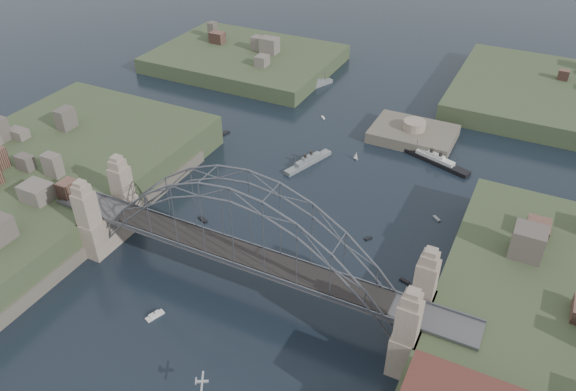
# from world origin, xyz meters

# --- Properties ---
(ground) EXTENTS (500.00, 500.00, 0.00)m
(ground) POSITION_xyz_m (0.00, 0.00, 0.00)
(ground) COLOR black
(ground) RESTS_ON ground
(bridge) EXTENTS (84.00, 13.80, 24.60)m
(bridge) POSITION_xyz_m (0.00, 0.00, 12.32)
(bridge) COLOR #515053
(bridge) RESTS_ON ground
(shore_west) EXTENTS (50.50, 90.00, 12.00)m
(shore_west) POSITION_xyz_m (-57.32, 0.00, 1.97)
(shore_west) COLOR #39492B
(shore_west) RESTS_ON ground
(headland_nw) EXTENTS (60.00, 45.00, 9.00)m
(headland_nw) POSITION_xyz_m (-55.00, 95.00, 0.50)
(headland_nw) COLOR #39492B
(headland_nw) RESTS_ON ground
(headland_ne) EXTENTS (70.00, 55.00, 9.50)m
(headland_ne) POSITION_xyz_m (50.00, 110.00, 0.75)
(headland_ne) COLOR #39492B
(headland_ne) RESTS_ON ground
(fort_island) EXTENTS (22.00, 16.00, 9.40)m
(fort_island) POSITION_xyz_m (12.00, 70.00, -0.34)
(fort_island) COLOR #5B5447
(fort_island) RESTS_ON ground
(naval_cruiser_near) EXTENTS (6.86, 15.14, 4.59)m
(naval_cruiser_near) POSITION_xyz_m (-7.98, 45.42, 0.71)
(naval_cruiser_near) COLOR gray
(naval_cruiser_near) RESTS_ON ground
(naval_cruiser_far) EXTENTS (7.64, 14.44, 5.00)m
(naval_cruiser_far) POSITION_xyz_m (-25.86, 88.69, 0.78)
(naval_cruiser_far) COLOR gray
(naval_cruiser_far) RESTS_ON ground
(ocean_liner) EXTENTS (18.97, 8.69, 4.70)m
(ocean_liner) POSITION_xyz_m (20.48, 60.49, 0.73)
(ocean_liner) COLOR black
(ocean_liner) RESTS_ON ground
(aeroplane) EXTENTS (2.16, 3.31, 0.53)m
(aeroplane) POSITION_xyz_m (6.56, -23.88, 4.91)
(aeroplane) COLOR silver
(small_boat_a) EXTENTS (2.74, 1.83, 0.45)m
(small_boat_a) POSITION_xyz_m (-18.83, 14.03, 0.15)
(small_boat_a) COLOR white
(small_boat_a) RESTS_ON ground
(small_boat_b) EXTENTS (1.42, 1.74, 0.45)m
(small_boat_b) POSITION_xyz_m (15.81, 24.03, 0.15)
(small_boat_b) COLOR white
(small_boat_b) RESTS_ON ground
(small_boat_c) EXTENTS (2.23, 3.56, 1.43)m
(small_boat_c) POSITION_xyz_m (-10.78, -13.32, 0.28)
(small_boat_c) COLOR white
(small_boat_c) RESTS_ON ground
(small_boat_d) EXTENTS (2.02, 1.86, 0.45)m
(small_boat_d) POSITION_xyz_m (26.86, 37.22, 0.15)
(small_boat_d) COLOR white
(small_boat_d) RESTS_ON ground
(small_boat_e) EXTENTS (2.08, 3.94, 0.45)m
(small_boat_e) POSITION_xyz_m (-35.45, 49.12, 0.15)
(small_boat_e) COLOR white
(small_boat_e) RESTS_ON ground
(small_boat_f) EXTENTS (1.58, 1.51, 2.38)m
(small_boat_f) POSITION_xyz_m (1.92, 53.12, 1.05)
(small_boat_f) COLOR white
(small_boat_f) RESTS_ON ground
(small_boat_h) EXTENTS (1.67, 1.61, 0.45)m
(small_boat_h) POSITION_xyz_m (-14.78, 70.38, 0.15)
(small_boat_h) COLOR white
(small_boat_h) RESTS_ON ground
(small_boat_i) EXTENTS (2.18, 1.23, 0.45)m
(small_boat_i) POSITION_xyz_m (26.32, 15.07, 0.15)
(small_boat_i) COLOR white
(small_boat_i) RESTS_ON ground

